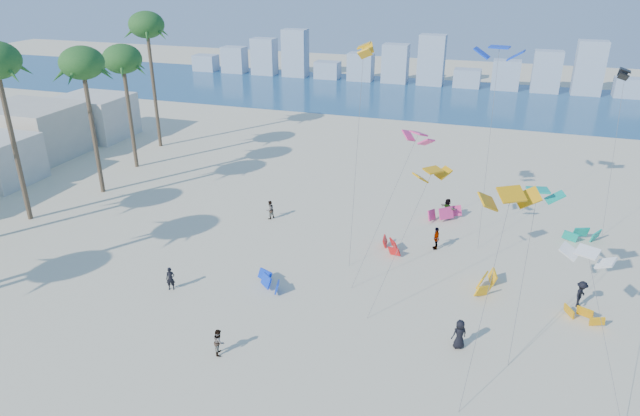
% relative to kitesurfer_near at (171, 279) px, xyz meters
% --- Properties ---
extents(ground, '(220.00, 220.00, 0.00)m').
position_rel_kitesurfer_near_xyz_m(ground, '(5.37, -9.97, -0.80)').
color(ground, beige).
rests_on(ground, ground).
extents(ocean, '(220.00, 220.00, 0.00)m').
position_rel_kitesurfer_near_xyz_m(ocean, '(5.37, 62.03, -0.79)').
color(ocean, navy).
rests_on(ocean, ground).
extents(kitesurfer_near, '(0.68, 0.58, 1.59)m').
position_rel_kitesurfer_near_xyz_m(kitesurfer_near, '(0.00, 0.00, 0.00)').
color(kitesurfer_near, black).
rests_on(kitesurfer_near, ground).
extents(kitesurfer_mid, '(0.84, 0.93, 1.56)m').
position_rel_kitesurfer_near_xyz_m(kitesurfer_mid, '(6.13, -4.98, -0.02)').
color(kitesurfer_mid, gray).
rests_on(kitesurfer_mid, ground).
extents(kitesurfers_far, '(30.01, 18.57, 1.81)m').
position_rel_kitesurfer_near_xyz_m(kitesurfers_far, '(17.92, 10.14, 0.07)').
color(kitesurfers_far, black).
rests_on(kitesurfers_far, ground).
extents(grounded_kites, '(23.48, 17.23, 1.05)m').
position_rel_kitesurfer_near_xyz_m(grounded_kites, '(17.91, 10.49, -0.33)').
color(grounded_kites, '#0C36D4').
rests_on(grounded_kites, ground).
extents(flying_kites, '(25.31, 27.51, 15.33)m').
position_rel_kitesurfer_near_xyz_m(flying_kites, '(20.74, 10.12, 9.81)').
color(flying_kites, orange).
rests_on(flying_kites, ground).
extents(palm_row, '(8.26, 44.80, 14.98)m').
position_rel_kitesurfer_near_xyz_m(palm_row, '(-17.14, 6.19, 10.96)').
color(palm_row, brown).
rests_on(palm_row, ground).
extents(distant_skyline, '(85.00, 3.00, 8.40)m').
position_rel_kitesurfer_near_xyz_m(distant_skyline, '(4.18, 72.03, 2.29)').
color(distant_skyline, '#9EADBF').
rests_on(distant_skyline, ground).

